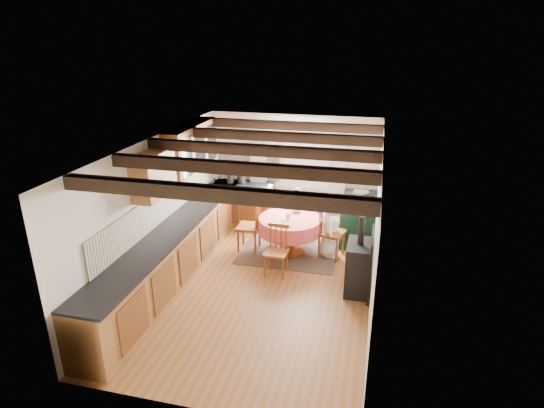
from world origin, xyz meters
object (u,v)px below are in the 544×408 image
(child_right, at_px, (330,227))
(chair_left, at_px, (249,225))
(cup, at_px, (288,216))
(aga_range, at_px, (359,219))
(chair_right, at_px, (332,231))
(dining_table, at_px, (290,235))
(chair_near, at_px, (276,251))
(child_far, at_px, (297,212))
(cast_iron_stove, at_px, (359,255))

(child_right, bearing_deg, chair_left, 89.84)
(chair_left, xyz_separation_m, cup, (0.77, 0.02, 0.25))
(aga_range, bearing_deg, chair_right, -119.03)
(dining_table, height_order, child_right, child_right)
(dining_table, bearing_deg, chair_near, -93.69)
(dining_table, bearing_deg, chair_right, 1.51)
(aga_range, bearing_deg, dining_table, -146.41)
(chair_right, distance_m, child_right, 0.08)
(chair_near, distance_m, chair_right, 1.25)
(child_far, bearing_deg, cup, 104.01)
(chair_left, distance_m, cast_iron_stove, 2.38)
(chair_near, distance_m, child_far, 1.70)
(chair_left, height_order, aga_range, chair_left)
(chair_left, bearing_deg, chair_near, 39.79)
(aga_range, relative_size, cast_iron_stove, 0.79)
(chair_near, height_order, child_far, child_far)
(chair_near, bearing_deg, chair_right, 48.65)
(chair_near, height_order, cast_iron_stove, cast_iron_stove)
(cast_iron_stove, bearing_deg, chair_right, 116.61)
(cast_iron_stove, bearing_deg, chair_near, 172.03)
(chair_near, relative_size, child_far, 0.86)
(chair_left, height_order, cup, chair_left)
(chair_left, height_order, chair_right, chair_right)
(chair_near, distance_m, cast_iron_stove, 1.44)
(dining_table, distance_m, chair_right, 0.81)
(cast_iron_stove, bearing_deg, cup, 142.54)
(chair_near, bearing_deg, cup, 89.62)
(child_far, xyz_separation_m, child_right, (0.77, -0.75, 0.06))
(dining_table, distance_m, chair_left, 0.81)
(dining_table, height_order, cast_iron_stove, cast_iron_stove)
(cast_iron_stove, xyz_separation_m, child_right, (-0.60, 1.14, -0.07))
(aga_range, bearing_deg, chair_near, -127.13)
(cast_iron_stove, xyz_separation_m, cup, (-1.38, 1.05, 0.10))
(cup, bearing_deg, child_right, 6.16)
(dining_table, xyz_separation_m, cast_iron_stove, (1.35, -1.09, 0.30))
(aga_range, relative_size, child_right, 0.88)
(chair_near, relative_size, cast_iron_stove, 0.69)
(chair_near, xyz_separation_m, cup, (0.03, 0.86, 0.31))
(dining_table, height_order, chair_left, chair_left)
(child_right, xyz_separation_m, cup, (-0.78, -0.08, 0.17))
(child_right, bearing_deg, cast_iron_stove, -156.37)
(dining_table, bearing_deg, chair_left, -176.20)
(cup, bearing_deg, chair_near, -92.11)
(chair_right, relative_size, cast_iron_stove, 0.80)
(chair_right, height_order, cast_iron_stove, cast_iron_stove)
(dining_table, bearing_deg, cup, -127.79)
(chair_left, distance_m, cup, 0.80)
(chair_left, distance_m, child_right, 1.55)
(aga_range, height_order, child_far, child_far)
(child_right, bearing_deg, aga_range, -36.14)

